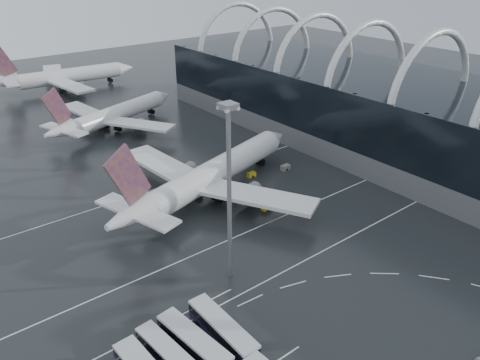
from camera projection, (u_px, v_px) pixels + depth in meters
ground at (275, 267)px, 83.69m from camera, size 420.00×420.00×0.00m
terminal at (395, 113)px, 126.97m from camera, size 42.00×160.00×34.90m
lane_marking_near at (283, 272)px, 82.28m from camera, size 120.00×0.25×0.01m
lane_marking_mid at (234, 237)px, 92.11m from camera, size 120.00×0.25×0.01m
lane_marking_far at (163, 187)px, 111.76m from camera, size 120.00×0.25×0.01m
bus_bay_line_north at (157, 327)px, 70.35m from camera, size 28.00×0.25×0.01m
airliner_main at (209, 176)px, 105.08m from camera, size 59.66×51.63×20.53m
airliner_gate_b at (113, 116)px, 145.24m from camera, size 49.74×44.20×17.74m
airliner_gate_c at (63, 77)px, 186.20m from camera, size 56.14×51.63×19.99m
bus_row_near_b at (169, 355)px, 63.44m from camera, size 3.79×12.36×3.00m
bus_row_near_c at (194, 343)px, 65.12m from camera, size 4.42×13.62×3.29m
bus_row_near_d at (223, 330)px, 67.38m from camera, size 3.35×13.60×3.34m
floodlight_mast at (229, 175)px, 72.70m from camera, size 2.38×2.38×31.09m
gse_cart_belly_a at (254, 189)px, 109.30m from camera, size 2.38×1.41×1.30m
gse_cart_belly_c at (266, 207)px, 101.62m from camera, size 2.14×1.27×1.17m
gse_cart_belly_d at (285, 167)px, 119.92m from camera, size 2.38×1.41×1.30m
gse_cart_belly_e at (251, 175)px, 116.33m from camera, size 2.12×1.25×1.16m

